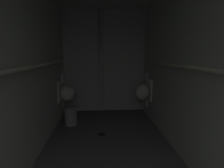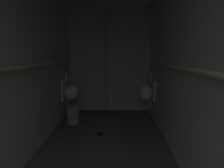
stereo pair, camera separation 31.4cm
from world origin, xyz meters
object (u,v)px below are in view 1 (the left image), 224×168
(waste_bin, at_px, (71,116))
(urinal_left_mid, at_px, (66,93))
(urinal_right_mid, at_px, (143,92))
(standpipe_back_wall, at_px, (101,62))
(floor_drain, at_px, (101,134))

(waste_bin, bearing_deg, urinal_left_mid, 113.31)
(urinal_right_mid, height_order, waste_bin, urinal_right_mid)
(standpipe_back_wall, distance_m, floor_drain, 1.77)
(floor_drain, relative_size, waste_bin, 0.38)
(standpipe_back_wall, height_order, floor_drain, standpipe_back_wall)
(urinal_right_mid, height_order, standpipe_back_wall, standpipe_back_wall)
(urinal_right_mid, bearing_deg, floor_drain, -139.75)
(floor_drain, distance_m, waste_bin, 0.80)
(urinal_left_mid, relative_size, urinal_right_mid, 1.00)
(standpipe_back_wall, relative_size, waste_bin, 6.45)
(urinal_left_mid, height_order, floor_drain, urinal_left_mid)
(standpipe_back_wall, bearing_deg, waste_bin, -128.00)
(urinal_right_mid, relative_size, floor_drain, 5.39)
(waste_bin, bearing_deg, standpipe_back_wall, 52.00)
(urinal_left_mid, xyz_separation_m, floor_drain, (0.73, -0.78, -0.59))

